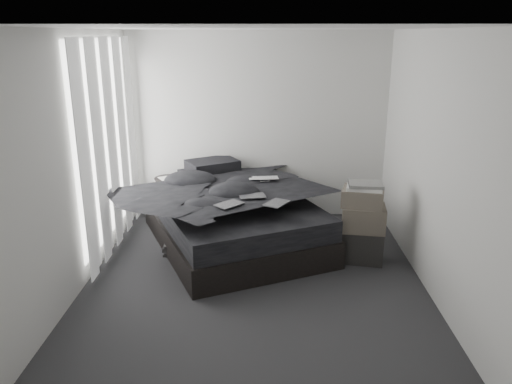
{
  "coord_description": "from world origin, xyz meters",
  "views": [
    {
      "loc": [
        0.12,
        -4.85,
        2.55
      ],
      "look_at": [
        0.0,
        0.8,
        0.75
      ],
      "focal_mm": 35.0,
      "sensor_mm": 36.0,
      "label": 1
    }
  ],
  "objects_px": {
    "bed": "(234,231)",
    "box_lower": "(361,244)",
    "side_stand": "(170,203)",
    "laptop": "(264,173)"
  },
  "relations": [
    {
      "from": "bed",
      "to": "side_stand",
      "type": "distance_m",
      "value": 1.09
    },
    {
      "from": "laptop",
      "to": "side_stand",
      "type": "relative_size",
      "value": 0.55
    },
    {
      "from": "side_stand",
      "to": "box_lower",
      "type": "relative_size",
      "value": 1.34
    },
    {
      "from": "side_stand",
      "to": "bed",
      "type": "bearing_deg",
      "value": -31.78
    },
    {
      "from": "bed",
      "to": "box_lower",
      "type": "relative_size",
      "value": 4.58
    },
    {
      "from": "bed",
      "to": "laptop",
      "type": "bearing_deg",
      "value": 7.5
    },
    {
      "from": "side_stand",
      "to": "box_lower",
      "type": "bearing_deg",
      "value": -22.35
    },
    {
      "from": "laptop",
      "to": "side_stand",
      "type": "distance_m",
      "value": 1.43
    },
    {
      "from": "bed",
      "to": "box_lower",
      "type": "height_order",
      "value": "box_lower"
    },
    {
      "from": "bed",
      "to": "box_lower",
      "type": "distance_m",
      "value": 1.58
    }
  ]
}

